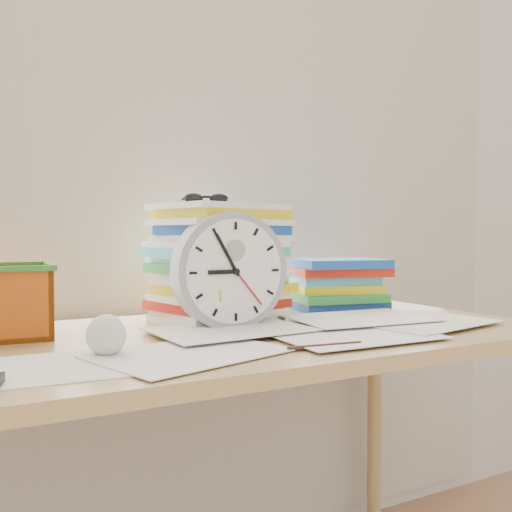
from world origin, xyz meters
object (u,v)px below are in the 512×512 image
desk (235,365)px  clock (230,271)px  paper_stack (220,262)px  book_stack (333,284)px

desk → clock: 0.21m
desk → paper_stack: bearing=75.2°
clock → book_stack: (0.41, 0.17, -0.06)m
clock → book_stack: size_ratio=0.95×
desk → paper_stack: 0.28m
paper_stack → desk: bearing=-104.8°
desk → book_stack: bearing=25.8°
clock → book_stack: 0.44m
clock → book_stack: bearing=22.2°
paper_stack → clock: paper_stack is taller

